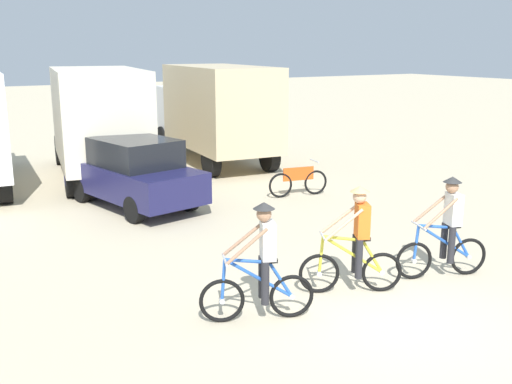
{
  "coord_description": "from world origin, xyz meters",
  "views": [
    {
      "loc": [
        -6.06,
        -5.95,
        4.0
      ],
      "look_at": [
        0.05,
        4.28,
        1.1
      ],
      "focal_mm": 42.26,
      "sensor_mm": 36.0,
      "label": 1
    }
  ],
  "objects_px": {
    "sedan_parked": "(134,173)",
    "cyclist_orange_shirt": "(261,266)",
    "box_truck_tan_camper": "(214,109)",
    "bicycle_spare": "(298,182)",
    "box_truck_cream_rv": "(97,117)",
    "cyclist_cowboy_hat": "(355,244)",
    "supply_crate": "(174,197)",
    "cyclist_near_camera": "(446,231)"
  },
  "relations": [
    {
      "from": "cyclist_cowboy_hat",
      "to": "supply_crate",
      "type": "xyz_separation_m",
      "value": [
        -0.37,
        6.63,
        -0.59
      ]
    },
    {
      "from": "cyclist_near_camera",
      "to": "bicycle_spare",
      "type": "bearing_deg",
      "value": 79.4
    },
    {
      "from": "box_truck_tan_camper",
      "to": "supply_crate",
      "type": "distance_m",
      "value": 6.32
    },
    {
      "from": "supply_crate",
      "to": "box_truck_cream_rv",
      "type": "bearing_deg",
      "value": 97.51
    },
    {
      "from": "box_truck_cream_rv",
      "to": "cyclist_orange_shirt",
      "type": "bearing_deg",
      "value": -94.68
    },
    {
      "from": "box_truck_tan_camper",
      "to": "sedan_parked",
      "type": "height_order",
      "value": "box_truck_tan_camper"
    },
    {
      "from": "sedan_parked",
      "to": "bicycle_spare",
      "type": "relative_size",
      "value": 2.61
    },
    {
      "from": "cyclist_cowboy_hat",
      "to": "cyclist_near_camera",
      "type": "relative_size",
      "value": 1.0
    },
    {
      "from": "box_truck_cream_rv",
      "to": "bicycle_spare",
      "type": "relative_size",
      "value": 4.11
    },
    {
      "from": "box_truck_cream_rv",
      "to": "supply_crate",
      "type": "height_order",
      "value": "box_truck_cream_rv"
    },
    {
      "from": "bicycle_spare",
      "to": "sedan_parked",
      "type": "bearing_deg",
      "value": 163.88
    },
    {
      "from": "box_truck_tan_camper",
      "to": "bicycle_spare",
      "type": "xyz_separation_m",
      "value": [
        -0.31,
        -5.6,
        -1.48
      ]
    },
    {
      "from": "supply_crate",
      "to": "cyclist_orange_shirt",
      "type": "bearing_deg",
      "value": -102.5
    },
    {
      "from": "sedan_parked",
      "to": "box_truck_cream_rv",
      "type": "bearing_deg",
      "value": 85.94
    },
    {
      "from": "cyclist_orange_shirt",
      "to": "cyclist_cowboy_hat",
      "type": "relative_size",
      "value": 1.0
    },
    {
      "from": "sedan_parked",
      "to": "cyclist_cowboy_hat",
      "type": "distance_m",
      "value": 7.24
    },
    {
      "from": "cyclist_orange_shirt",
      "to": "cyclist_near_camera",
      "type": "xyz_separation_m",
      "value": [
        3.69,
        -0.18,
        0.0
      ]
    },
    {
      "from": "cyclist_near_camera",
      "to": "supply_crate",
      "type": "bearing_deg",
      "value": 107.64
    },
    {
      "from": "cyclist_cowboy_hat",
      "to": "supply_crate",
      "type": "bearing_deg",
      "value": 93.22
    },
    {
      "from": "box_truck_cream_rv",
      "to": "box_truck_tan_camper",
      "type": "bearing_deg",
      "value": 6.48
    },
    {
      "from": "cyclist_orange_shirt",
      "to": "bicycle_spare",
      "type": "relative_size",
      "value": 1.06
    },
    {
      "from": "sedan_parked",
      "to": "cyclist_cowboy_hat",
      "type": "xyz_separation_m",
      "value": [
        1.23,
        -7.14,
        -0.04
      ]
    },
    {
      "from": "sedan_parked",
      "to": "cyclist_near_camera",
      "type": "height_order",
      "value": "cyclist_near_camera"
    },
    {
      "from": "box_truck_cream_rv",
      "to": "sedan_parked",
      "type": "distance_m",
      "value": 4.03
    },
    {
      "from": "cyclist_orange_shirt",
      "to": "supply_crate",
      "type": "relative_size",
      "value": 2.93
    },
    {
      "from": "box_truck_cream_rv",
      "to": "bicycle_spare",
      "type": "distance_m",
      "value": 6.62
    },
    {
      "from": "cyclist_cowboy_hat",
      "to": "cyclist_near_camera",
      "type": "distance_m",
      "value": 1.85
    },
    {
      "from": "box_truck_tan_camper",
      "to": "bicycle_spare",
      "type": "height_order",
      "value": "box_truck_tan_camper"
    },
    {
      "from": "sedan_parked",
      "to": "cyclist_orange_shirt",
      "type": "xyz_separation_m",
      "value": [
        -0.63,
        -7.23,
        -0.04
      ]
    },
    {
      "from": "cyclist_cowboy_hat",
      "to": "bicycle_spare",
      "type": "height_order",
      "value": "cyclist_cowboy_hat"
    },
    {
      "from": "sedan_parked",
      "to": "bicycle_spare",
      "type": "bearing_deg",
      "value": -16.12
    },
    {
      "from": "cyclist_orange_shirt",
      "to": "supply_crate",
      "type": "height_order",
      "value": "cyclist_orange_shirt"
    },
    {
      "from": "cyclist_orange_shirt",
      "to": "box_truck_cream_rv",
      "type": "bearing_deg",
      "value": 85.32
    },
    {
      "from": "sedan_parked",
      "to": "cyclist_orange_shirt",
      "type": "height_order",
      "value": "cyclist_orange_shirt"
    },
    {
      "from": "sedan_parked",
      "to": "cyclist_cowboy_hat",
      "type": "relative_size",
      "value": 2.45
    },
    {
      "from": "cyclist_near_camera",
      "to": "bicycle_spare",
      "type": "xyz_separation_m",
      "value": [
        1.16,
        6.2,
        -0.45
      ]
    },
    {
      "from": "cyclist_cowboy_hat",
      "to": "cyclist_near_camera",
      "type": "bearing_deg",
      "value": -8.71
    },
    {
      "from": "box_truck_cream_rv",
      "to": "cyclist_cowboy_hat",
      "type": "distance_m",
      "value": 11.12
    },
    {
      "from": "box_truck_cream_rv",
      "to": "sedan_parked",
      "type": "xyz_separation_m",
      "value": [
        -0.28,
        -3.9,
        -0.99
      ]
    },
    {
      "from": "sedan_parked",
      "to": "cyclist_orange_shirt",
      "type": "bearing_deg",
      "value": -95.01
    },
    {
      "from": "cyclist_cowboy_hat",
      "to": "bicycle_spare",
      "type": "relative_size",
      "value": 1.06
    },
    {
      "from": "sedan_parked",
      "to": "box_truck_tan_camper",
      "type": "bearing_deg",
      "value": 44.07
    }
  ]
}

